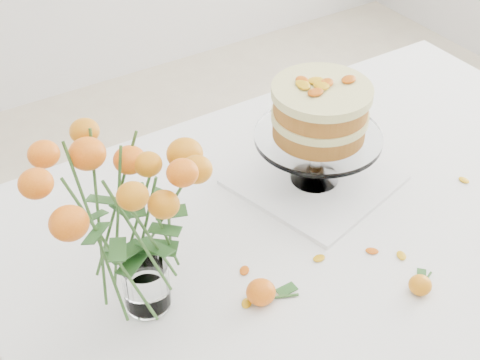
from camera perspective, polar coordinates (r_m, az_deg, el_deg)
name	(u,v)px	position (r m, az deg, el deg)	size (l,w,h in m)	color
table	(332,236)	(1.48, 7.84, -4.80)	(1.43, 0.93, 0.76)	tan
napkin	(314,180)	(1.49, 6.35, 0.01)	(0.30, 0.30, 0.01)	white
cake_stand	(320,117)	(1.39, 6.83, 5.40)	(0.27, 0.27, 0.24)	white
rose_vase	(136,205)	(1.07, -8.87, -2.11)	(0.29, 0.29, 0.41)	white
loose_rose_near	(420,285)	(1.28, 15.13, -8.64)	(0.07, 0.04, 0.04)	orange
loose_rose_far	(261,292)	(1.22, 1.82, -9.55)	(0.09, 0.06, 0.05)	#E45D0B
stray_petal_a	(319,258)	(1.31, 6.76, -6.66)	(0.03, 0.02, 0.00)	#DD9E0D
stray_petal_b	(372,251)	(1.34, 11.20, -5.98)	(0.03, 0.02, 0.00)	#DD9E0D
stray_petal_c	(401,256)	(1.34, 13.61, -6.30)	(0.03, 0.02, 0.00)	#DD9E0D
stray_petal_d	(244,271)	(1.28, 0.38, -7.74)	(0.03, 0.02, 0.00)	#DD9E0D
stray_petal_e	(247,303)	(1.23, 0.57, -10.48)	(0.03, 0.02, 0.00)	#DD9E0D
stray_petal_f	(464,180)	(1.56, 18.57, -0.02)	(0.03, 0.02, 0.00)	#DD9E0D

